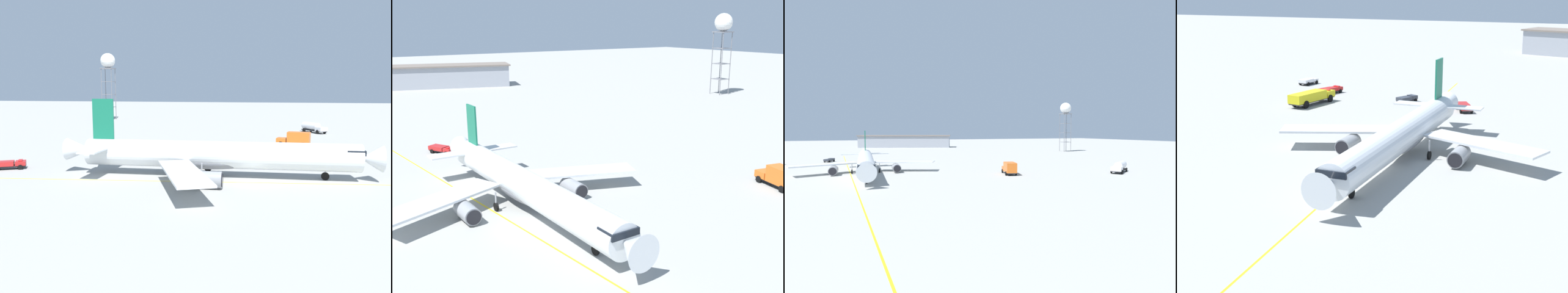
{
  "view_description": "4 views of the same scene",
  "coord_description": "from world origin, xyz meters",
  "views": [
    {
      "loc": [
        2.37,
        -55.5,
        12.77
      ],
      "look_at": [
        -10.62,
        16.32,
        2.4
      ],
      "focal_mm": 38.57,
      "sensor_mm": 36.0,
      "label": 1
    },
    {
      "loc": [
        46.78,
        -22.11,
        23.13
      ],
      "look_at": [
        -10.62,
        16.32,
        5.2
      ],
      "focal_mm": 44.26,
      "sensor_mm": 36.0,
      "label": 2
    },
    {
      "loc": [
        77.27,
        4.36,
        11.0
      ],
      "look_at": [
        -24.39,
        40.93,
        5.43
      ],
      "focal_mm": 28.15,
      "sensor_mm": 36.0,
      "label": 3
    },
    {
      "loc": [
        62.19,
        28.62,
        21.61
      ],
      "look_at": [
        -2.65,
        0.45,
        2.13
      ],
      "focal_mm": 53.9,
      "sensor_mm": 36.0,
      "label": 4
    }
  ],
  "objects": [
    {
      "name": "baggage_truck_truck",
      "position": [
        -41.69,
        -9.31,
        0.72
      ],
      "size": [
        4.59,
        3.34,
        1.22
      ],
      "rotation": [
        0.0,
        0.0,
        2.72
      ],
      "color": "#232326",
      "rests_on": "ground_plane"
    },
    {
      "name": "radar_tower",
      "position": [
        -60.98,
        102.32,
        22.03
      ],
      "size": [
        5.69,
        5.69,
        25.84
      ],
      "color": "slate",
      "rests_on": "ground_plane"
    },
    {
      "name": "airliner_main",
      "position": [
        -5.48,
        3.22,
        3.0
      ],
      "size": [
        45.23,
        36.31,
        11.07
      ],
      "rotation": [
        0.0,
        0.0,
        0.02
      ],
      "color": "silver",
      "rests_on": "ground_plane"
    },
    {
      "name": "terminal_shed",
      "position": [
        -130.8,
        26.41,
        4.05
      ],
      "size": [
        29.0,
        60.72,
        8.04
      ],
      "rotation": [
        0.0,
        0.0,
        4.43
      ],
      "color": "#999EA8",
      "rests_on": "ground_plane"
    },
    {
      "name": "taxiway_centreline",
      "position": [
        -0.32,
        0.12,
        0.0
      ],
      "size": [
        134.9,
        13.7,
        0.01
      ],
      "rotation": [
        0.0,
        0.0,
        0.1
      ],
      "color": "yellow",
      "rests_on": "ground_plane"
    },
    {
      "name": "fuel_tanker_truck",
      "position": [
        14.04,
        66.26,
        1.56
      ],
      "size": [
        6.72,
        8.29,
        2.87
      ],
      "rotation": [
        0.0,
        0.0,
        5.31
      ],
      "color": "#232326",
      "rests_on": "ground_plane"
    },
    {
      "name": "catering_truck_truck",
      "position": [
        7.68,
        37.26,
        1.66
      ],
      "size": [
        7.43,
        4.04,
        3.1
      ],
      "rotation": [
        0.0,
        0.0,
        2.91
      ],
      "color": "#232326",
      "rests_on": "ground_plane"
    },
    {
      "name": "ground_plane",
      "position": [
        0.0,
        0.0,
        0.0
      ],
      "size": [
        600.0,
        600.0,
        0.0
      ],
      "primitive_type": "plane",
      "color": "#9E9E99"
    },
    {
      "name": "ops_pickup_truck_extra",
      "position": [
        -37.95,
        2.83,
        0.81
      ],
      "size": [
        5.38,
        4.07,
        1.41
      ],
      "rotation": [
        0.0,
        0.0,
        0.49
      ],
      "color": "#232326",
      "rests_on": "ground_plane"
    }
  ]
}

